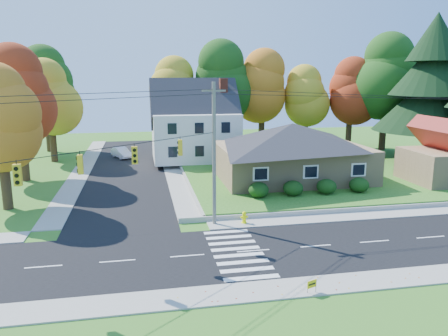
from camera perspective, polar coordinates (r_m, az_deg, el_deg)
The scene contains 24 objects.
ground at distance 26.90m, azimuth 3.84°, elevation -10.77°, with size 120.00×120.00×0.00m, color #3D7923.
road_main at distance 26.89m, azimuth 3.85°, elevation -10.75°, with size 90.00×8.00×0.02m, color black.
road_cross at distance 51.06m, azimuth -12.43°, elevation -0.06°, with size 8.00×44.00×0.02m, color black.
sidewalk_north at distance 31.42m, azimuth 1.52°, elevation -7.26°, with size 90.00×2.00×0.08m, color #9C9A90.
sidewalk_south at distance 22.54m, azimuth 7.18°, elevation -15.44°, with size 90.00×2.00×0.08m, color #9C9A90.
lawn at distance 50.02m, azimuth 12.21°, elevation -0.01°, with size 30.00×30.00×0.50m, color #3D7923.
ranch_house at distance 43.09m, azimuth 8.83°, elevation 2.30°, with size 14.60×10.60×5.40m.
colonial_house at distance 52.70m, azimuth -3.80°, elevation 5.60°, with size 10.40×8.40×9.60m.
garage at distance 46.45m, azimuth 27.05°, elevation 1.29°, with size 7.30×6.30×4.60m.
hedge_row at distance 37.68m, azimuth 11.16°, elevation -2.48°, with size 10.70×1.70×1.27m.
traffic_infrastructure at distance 26.61m, azimuth 2.95°, elevation 0.60°, with size 38.10×10.66×10.00m.
tree_lot_0 at distance 58.18m, azimuth -6.62°, elevation 9.82°, with size 6.72×6.72×12.51m.
tree_lot_1 at distance 57.93m, azimuth -0.53°, elevation 11.18°, with size 7.84×7.84×14.60m.
tree_lot_2 at distance 60.27m, azimuth 5.01°, elevation 10.55°, with size 7.28×7.28×13.56m.
tree_lot_3 at distance 61.29m, azimuth 10.72°, elevation 9.19°, with size 6.16×6.16×11.47m.
tree_lot_4 at distance 62.81m, azimuth 16.26°, elevation 9.58°, with size 6.72×6.72×12.51m.
tree_lot_5 at distance 62.96m, azimuth 20.51°, elevation 11.10°, with size 8.40×8.40×15.64m.
conifer_east_a at distance 56.84m, azimuth 25.52°, elevation 9.80°, with size 12.80×12.80×16.96m.
tree_west_1 at distance 47.45m, azimuth -25.30°, elevation 8.50°, with size 7.28×7.28×13.56m.
tree_west_2 at distance 57.03m, azimuth -21.82°, elevation 8.52°, with size 6.72×6.72×12.51m.
tree_west_3 at distance 65.22m, azimuth -22.36°, elevation 9.95°, with size 7.84×7.84×14.60m.
white_car at distance 57.78m, azimuth -13.24°, elevation 1.96°, with size 1.41×4.04×1.33m, color silver.
fire_hydrant at distance 31.34m, azimuth 2.65°, elevation -6.54°, with size 0.52×0.41×0.93m.
yard_sign at distance 22.21m, azimuth 11.41°, elevation -14.67°, with size 0.55×0.23×0.72m.
Camera 1 is at (-6.41, -23.98, 10.36)m, focal length 35.00 mm.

